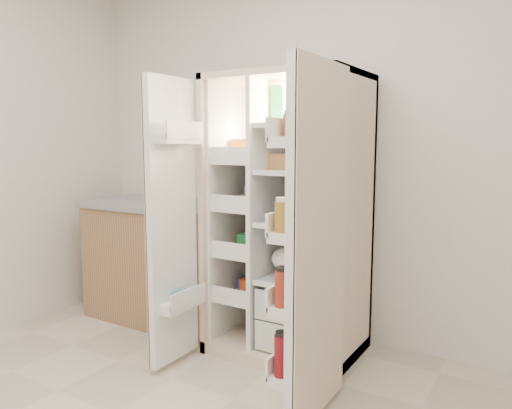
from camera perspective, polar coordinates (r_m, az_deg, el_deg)
The scene contains 5 objects.
wall_back at distance 3.44m, azimuth 7.80°, elevation 6.80°, with size 4.00×0.02×2.70m, color silver.
refrigerator at distance 3.21m, azimuth 4.43°, elevation -4.11°, with size 0.92×0.70×1.80m.
freezer_door at distance 2.97m, azimuth -9.81°, elevation -2.21°, with size 0.15×0.40×1.72m.
fridge_door at distance 2.37m, azimuth 6.83°, elevation -5.03°, with size 0.17×0.58×1.72m.
kitchen_counter at distance 3.85m, azimuth -10.36°, elevation -6.54°, with size 1.27×0.67×0.92m.
Camera 1 is at (1.39, -1.15, 1.38)m, focal length 34.00 mm.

